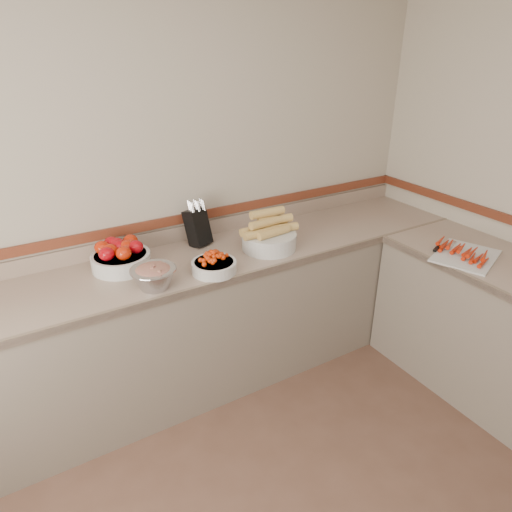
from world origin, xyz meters
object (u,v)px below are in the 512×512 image
cherry_tomato_bowl (214,264)px  corn_bowl (269,236)px  cutting_board (464,253)px  tomato_bowl (120,256)px  knife_block (198,226)px  rhubarb_bowl (154,276)px

cherry_tomato_bowl → corn_bowl: size_ratio=0.68×
corn_bowl → cherry_tomato_bowl: bearing=-165.1°
cherry_tomato_bowl → cutting_board: size_ratio=0.51×
tomato_bowl → cherry_tomato_bowl: tomato_bowl is taller
cherry_tomato_bowl → cutting_board: (1.41, -0.59, -0.03)m
knife_block → cherry_tomato_bowl: knife_block is taller
knife_block → tomato_bowl: (-0.53, -0.08, -0.05)m
tomato_bowl → corn_bowl: size_ratio=0.88×
knife_block → tomato_bowl: bearing=-171.2°
knife_block → cherry_tomato_bowl: size_ratio=1.19×
tomato_bowl → knife_block: bearing=8.8°
cutting_board → tomato_bowl: bearing=153.6°
corn_bowl → rhubarb_bowl: 0.81m
corn_bowl → cutting_board: corn_bowl is taller
rhubarb_bowl → tomato_bowl: bearing=104.7°
cherry_tomato_bowl → knife_block: bearing=78.0°
knife_block → corn_bowl: (0.36, -0.29, -0.04)m
corn_bowl → rhubarb_bowl: size_ratio=1.55×
knife_block → tomato_bowl: knife_block is taller
cutting_board → rhubarb_bowl: bearing=161.4°
corn_bowl → cutting_board: (0.97, -0.71, -0.06)m
rhubarb_bowl → cutting_board: (1.77, -0.59, -0.05)m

